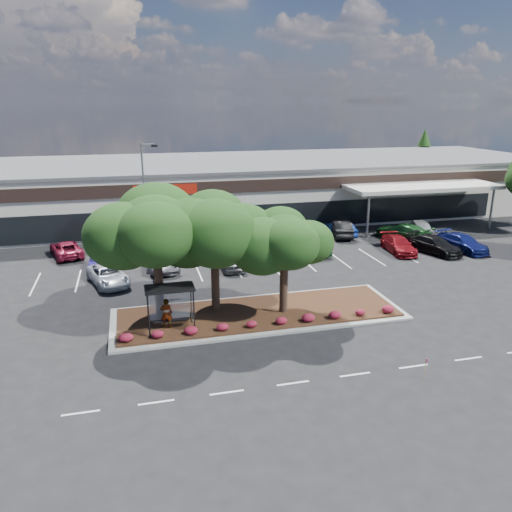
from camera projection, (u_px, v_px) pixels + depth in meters
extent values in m
plane|color=black|center=(311.00, 340.00, 27.95)|extent=(160.00, 160.00, 0.00)
cube|color=beige|center=(211.00, 189.00, 58.52)|extent=(80.00, 20.00, 6.00)
cube|color=#505052|center=(210.00, 162.00, 57.60)|extent=(80.40, 20.40, 0.30)
cube|color=black|center=(227.00, 187.00, 48.69)|extent=(80.00, 0.25, 1.20)
cube|color=black|center=(228.00, 219.00, 49.64)|extent=(60.00, 0.18, 2.60)
cube|color=#A1180B|center=(165.00, 190.00, 47.21)|extent=(6.00, 0.12, 1.00)
cube|color=beige|center=(423.00, 187.00, 51.24)|extent=(16.00, 5.00, 0.40)
cylinder|color=slate|center=(368.00, 217.00, 48.43)|extent=(0.24, 0.24, 4.20)
cylinder|color=slate|center=(491.00, 209.00, 51.72)|extent=(0.24, 0.24, 4.20)
cube|color=#9B9B96|center=(259.00, 314.00, 31.16)|extent=(18.00, 6.00, 0.15)
cube|color=#47291C|center=(259.00, 312.00, 31.12)|extent=(17.20, 5.20, 0.12)
cube|color=silver|center=(81.00, 413.00, 21.42)|extent=(1.60, 0.12, 0.01)
cube|color=silver|center=(156.00, 402.00, 22.18)|extent=(1.60, 0.12, 0.01)
cube|color=silver|center=(227.00, 392.00, 22.93)|extent=(1.60, 0.12, 0.01)
cube|color=silver|center=(293.00, 383.00, 23.68)|extent=(1.60, 0.12, 0.01)
cube|color=silver|center=(355.00, 374.00, 24.43)|extent=(1.60, 0.12, 0.01)
cube|color=silver|center=(413.00, 366.00, 25.19)|extent=(1.60, 0.12, 0.01)
cube|color=silver|center=(468.00, 359.00, 25.94)|extent=(1.60, 0.12, 0.01)
cube|color=silver|center=(35.00, 284.00, 36.56)|extent=(0.12, 5.00, 0.01)
cube|color=silver|center=(78.00, 280.00, 37.27)|extent=(0.12, 5.00, 0.01)
cube|color=silver|center=(120.00, 277.00, 37.97)|extent=(0.12, 5.00, 0.01)
cube|color=silver|center=(160.00, 274.00, 38.68)|extent=(0.12, 5.00, 0.01)
cube|color=silver|center=(198.00, 271.00, 39.38)|extent=(0.12, 5.00, 0.01)
cube|color=silver|center=(235.00, 268.00, 40.09)|extent=(0.12, 5.00, 0.01)
cube|color=silver|center=(271.00, 265.00, 40.79)|extent=(0.12, 5.00, 0.01)
cube|color=silver|center=(306.00, 262.00, 41.50)|extent=(0.12, 5.00, 0.01)
cube|color=silver|center=(339.00, 259.00, 42.20)|extent=(0.12, 5.00, 0.01)
cube|color=silver|center=(371.00, 257.00, 42.91)|extent=(0.12, 5.00, 0.01)
cube|color=silver|center=(403.00, 254.00, 43.61)|extent=(0.12, 5.00, 0.01)
cube|color=silver|center=(433.00, 252.00, 44.32)|extent=(0.12, 5.00, 0.01)
cylinder|color=black|center=(148.00, 307.00, 28.63)|extent=(0.08, 0.08, 2.50)
cylinder|color=black|center=(191.00, 303.00, 29.22)|extent=(0.08, 0.08, 2.50)
cylinder|color=black|center=(149.00, 316.00, 27.43)|extent=(0.08, 0.08, 2.50)
cylinder|color=black|center=(194.00, 312.00, 28.02)|extent=(0.08, 0.08, 2.50)
cube|color=black|center=(169.00, 288.00, 27.94)|extent=(2.75, 1.55, 0.10)
cube|color=silver|center=(170.00, 303.00, 28.89)|extent=(2.30, 0.03, 2.00)
cube|color=black|center=(171.00, 320.00, 28.80)|extent=(2.00, 0.35, 0.06)
cone|color=#183811|center=(423.00, 159.00, 75.33)|extent=(3.96, 3.96, 9.00)
imported|color=#594C47|center=(166.00, 314.00, 28.58)|extent=(0.72, 0.52, 1.83)
cube|color=#9B9B96|center=(149.00, 270.00, 39.06)|extent=(0.50, 0.50, 0.40)
cylinder|color=slate|center=(145.00, 207.00, 37.58)|extent=(0.14, 0.14, 9.52)
cube|color=slate|center=(147.00, 145.00, 36.31)|extent=(0.91, 0.25, 0.14)
cube|color=black|center=(154.00, 146.00, 36.43)|extent=(0.46, 0.32, 0.18)
cube|color=tan|center=(425.00, 369.00, 23.83)|extent=(0.03, 0.03, 1.12)
cube|color=#DC3988|center=(427.00, 360.00, 23.70)|extent=(0.02, 0.14, 0.18)
imported|color=silver|center=(108.00, 275.00, 36.36)|extent=(3.57, 5.29, 1.35)
imported|color=navy|center=(101.00, 261.00, 39.60)|extent=(2.00, 4.36, 1.38)
imported|color=slate|center=(162.00, 261.00, 39.58)|extent=(2.55, 5.12, 1.39)
imported|color=#505258|center=(229.00, 258.00, 39.95)|extent=(2.11, 4.75, 1.59)
imported|color=#6B2F0A|center=(242.00, 251.00, 42.13)|extent=(3.00, 4.49, 1.42)
imported|color=#1A4B24|center=(311.00, 246.00, 43.54)|extent=(3.06, 4.74, 1.50)
imported|color=maroon|center=(399.00, 245.00, 44.02)|extent=(2.39, 4.93, 1.38)
imported|color=black|center=(434.00, 245.00, 43.83)|extent=(3.72, 5.53, 1.49)
imported|color=navy|center=(462.00, 243.00, 44.48)|extent=(3.11, 5.38, 1.47)
imported|color=maroon|center=(66.00, 249.00, 42.87)|extent=(3.44, 5.22, 1.33)
imported|color=silver|center=(142.00, 242.00, 44.78)|extent=(2.76, 4.47, 1.39)
imported|color=#B2BABF|center=(175.00, 247.00, 43.29)|extent=(2.39, 4.37, 1.37)
imported|color=#504F56|center=(228.00, 246.00, 43.70)|extent=(3.69, 5.30, 1.35)
imported|color=black|center=(341.00, 228.00, 49.24)|extent=(2.78, 5.13, 1.60)
imported|color=navy|center=(340.00, 229.00, 49.36)|extent=(1.95, 4.59, 1.47)
imported|color=#1D5222|center=(403.00, 232.00, 47.91)|extent=(4.40, 6.00, 1.62)
imported|color=silver|center=(419.00, 227.00, 49.61)|extent=(3.40, 5.23, 1.66)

